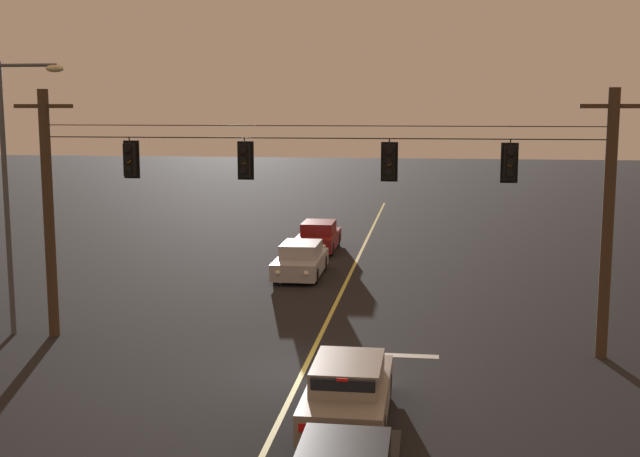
# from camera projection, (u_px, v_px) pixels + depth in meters

# --- Properties ---
(ground_plane) EXTENTS (180.00, 180.00, 0.00)m
(ground_plane) POSITION_uv_depth(u_px,v_px,m) (302.00, 374.00, 21.53)
(ground_plane) COLOR black
(lane_centre_stripe) EXTENTS (0.14, 60.00, 0.01)m
(lane_centre_stripe) POSITION_uv_depth(u_px,v_px,m) (338.00, 299.00, 29.89)
(lane_centre_stripe) COLOR #D1C64C
(lane_centre_stripe) RESTS_ON ground
(stop_bar_paint) EXTENTS (3.40, 0.36, 0.01)m
(stop_bar_paint) POSITION_uv_depth(u_px,v_px,m) (379.00, 354.00, 23.17)
(stop_bar_paint) COLOR silver
(stop_bar_paint) RESTS_ON ground
(signal_span_assembly) EXTENTS (18.02, 0.32, 7.49)m
(signal_span_assembly) POSITION_uv_depth(u_px,v_px,m) (315.00, 215.00, 23.43)
(signal_span_assembly) COLOR #423021
(signal_span_assembly) RESTS_ON ground
(traffic_light_leftmost) EXTENTS (0.48, 0.41, 1.22)m
(traffic_light_leftmost) POSITION_uv_depth(u_px,v_px,m) (130.00, 160.00, 23.91)
(traffic_light_leftmost) COLOR black
(traffic_light_left_inner) EXTENTS (0.48, 0.41, 1.22)m
(traffic_light_left_inner) POSITION_uv_depth(u_px,v_px,m) (244.00, 161.00, 23.46)
(traffic_light_left_inner) COLOR black
(traffic_light_centre) EXTENTS (0.48, 0.41, 1.22)m
(traffic_light_centre) POSITION_uv_depth(u_px,v_px,m) (389.00, 162.00, 22.91)
(traffic_light_centre) COLOR black
(traffic_light_right_inner) EXTENTS (0.48, 0.41, 1.22)m
(traffic_light_right_inner) POSITION_uv_depth(u_px,v_px,m) (510.00, 163.00, 22.46)
(traffic_light_right_inner) COLOR black
(car_waiting_near_lane) EXTENTS (1.80, 4.33, 1.39)m
(car_waiting_near_lane) POSITION_uv_depth(u_px,v_px,m) (348.00, 391.00, 18.32)
(car_waiting_near_lane) COLOR gray
(car_waiting_near_lane) RESTS_ON ground
(car_oncoming_lead) EXTENTS (1.80, 4.42, 1.39)m
(car_oncoming_lead) POSITION_uv_depth(u_px,v_px,m) (301.00, 261.00, 33.80)
(car_oncoming_lead) COLOR #A5A5AD
(car_oncoming_lead) RESTS_ON ground
(car_oncoming_trailing) EXTENTS (1.80, 4.42, 1.39)m
(car_oncoming_trailing) POSITION_uv_depth(u_px,v_px,m) (318.00, 237.00, 39.89)
(car_oncoming_trailing) COLOR maroon
(car_oncoming_trailing) RESTS_ON ground
(street_lamp_corner) EXTENTS (2.11, 0.30, 8.30)m
(street_lamp_corner) POSITION_uv_depth(u_px,v_px,m) (14.00, 174.00, 24.51)
(street_lamp_corner) COLOR #4C4F54
(street_lamp_corner) RESTS_ON ground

